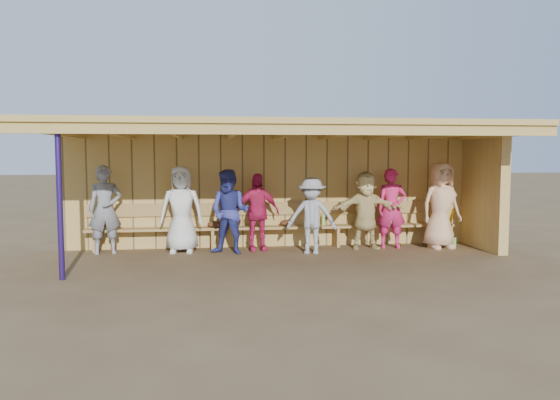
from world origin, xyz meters
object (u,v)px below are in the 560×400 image
object	(u,v)px
player_b	(181,209)
player_f	(366,210)
player_g	(392,208)
player_h	(441,205)
player_e	(312,215)
bench	(275,222)
player_a	(105,210)
player_d	(257,212)
player_c	(230,212)

from	to	relation	value
player_b	player_f	bearing A→B (deg)	2.69
player_g	player_h	size ratio (longest dim) A/B	0.93
player_e	bench	xyz separation A→B (m)	(-0.62, 0.77, -0.21)
player_g	bench	xyz separation A→B (m)	(-2.36, 0.37, -0.29)
player_h	player_e	bearing A→B (deg)	173.12
player_a	player_h	distance (m)	6.70
player_e	player_g	distance (m)	1.79
bench	player_h	bearing A→B (deg)	-8.89
player_a	player_h	xyz separation A→B (m)	(6.70, -0.22, 0.03)
player_d	player_f	bearing A→B (deg)	-9.13
player_a	player_c	world-z (taller)	player_a
player_a	player_c	size ratio (longest dim) A/B	1.05
player_a	player_h	bearing A→B (deg)	-13.16
player_g	player_h	distance (m)	1.00
player_c	player_f	distance (m)	2.78
player_a	player_g	bearing A→B (deg)	-11.92
player_f	bench	distance (m)	1.87
player_e	player_h	xyz separation A→B (m)	(2.73, 0.25, 0.14)
player_c	player_h	bearing A→B (deg)	24.92
player_b	player_c	world-z (taller)	player_b
player_b	player_f	xyz separation A→B (m)	(3.71, -0.05, -0.06)
player_d	player_f	size ratio (longest dim) A/B	0.98
player_d	player_e	size ratio (longest dim) A/B	1.05
player_b	player_f	distance (m)	3.71
player_b	player_c	distance (m)	0.98
player_a	player_f	size ratio (longest dim) A/B	1.08
player_f	player_g	distance (m)	0.55
player_c	bench	world-z (taller)	player_c
player_a	player_c	xyz separation A→B (m)	(2.39, -0.31, -0.04)
player_b	bench	xyz separation A→B (m)	(1.90, 0.33, -0.33)
player_b	player_d	bearing A→B (deg)	4.64
player_a	player_b	size ratio (longest dim) A/B	1.00
player_b	player_c	xyz separation A→B (m)	(0.94, -0.29, -0.04)
player_c	bench	bearing A→B (deg)	56.47
player_e	bench	bearing A→B (deg)	143.11
player_d	bench	size ratio (longest dim) A/B	0.20
player_a	player_g	distance (m)	5.71
player_a	bench	world-z (taller)	player_a
player_d	player_f	distance (m)	2.22
player_f	player_g	bearing A→B (deg)	0.20
player_d	player_e	xyz separation A→B (m)	(1.03, -0.46, -0.03)
player_h	bench	size ratio (longest dim) A/B	0.23
player_h	player_g	bearing A→B (deg)	159.02
player_f	bench	bearing A→B (deg)	166.05
player_f	bench	xyz separation A→B (m)	(-1.81, 0.39, -0.27)
player_e	player_h	world-z (taller)	player_h
player_a	player_e	world-z (taller)	player_a
player_f	player_h	size ratio (longest dim) A/B	0.90
player_g	bench	size ratio (longest dim) A/B	0.22
player_b	player_c	size ratio (longest dim) A/B	1.05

